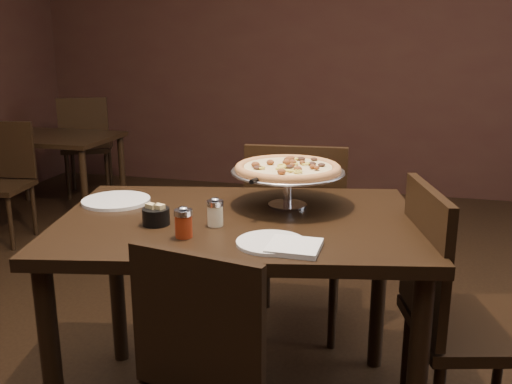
# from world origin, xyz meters

# --- Properties ---
(room) EXTENTS (6.04, 7.04, 2.84)m
(room) POSITION_xyz_m (0.06, 0.03, 1.40)
(room) COLOR black
(room) RESTS_ON ground
(dining_table) EXTENTS (1.47, 1.13, 0.82)m
(dining_table) POSITION_xyz_m (0.09, -0.08, 0.71)
(dining_table) COLOR black
(dining_table) RESTS_ON ground
(background_table) EXTENTS (1.09, 0.72, 0.68)m
(background_table) POSITION_xyz_m (-2.20, 2.10, 0.59)
(background_table) COLOR black
(background_table) RESTS_ON ground
(pizza_stand) EXTENTS (0.44, 0.44, 0.18)m
(pizza_stand) POSITION_xyz_m (0.23, 0.11, 0.97)
(pizza_stand) COLOR silver
(pizza_stand) RESTS_ON dining_table
(parmesan_shaker) EXTENTS (0.06, 0.06, 0.10)m
(parmesan_shaker) POSITION_xyz_m (0.03, -0.19, 0.87)
(parmesan_shaker) COLOR #F8EFC1
(parmesan_shaker) RESTS_ON dining_table
(pepper_flake_shaker) EXTENTS (0.06, 0.06, 0.11)m
(pepper_flake_shaker) POSITION_xyz_m (-0.03, -0.33, 0.87)
(pepper_flake_shaker) COLOR maroon
(pepper_flake_shaker) RESTS_ON dining_table
(packet_caddy) EXTENTS (0.10, 0.10, 0.08)m
(packet_caddy) POSITION_xyz_m (-0.17, -0.23, 0.85)
(packet_caddy) COLOR black
(packet_caddy) RESTS_ON dining_table
(napkin_stack) EXTENTS (0.16, 0.16, 0.02)m
(napkin_stack) POSITION_xyz_m (0.35, -0.35, 0.83)
(napkin_stack) COLOR white
(napkin_stack) RESTS_ON dining_table
(plate_left) EXTENTS (0.27, 0.27, 0.01)m
(plate_left) POSITION_xyz_m (-0.45, -0.01, 0.83)
(plate_left) COLOR white
(plate_left) RESTS_ON dining_table
(plate_near) EXTENTS (0.23, 0.23, 0.01)m
(plate_near) POSITION_xyz_m (0.27, -0.32, 0.83)
(plate_near) COLOR white
(plate_near) RESTS_ON dining_table
(serving_spatula) EXTENTS (0.13, 0.13, 0.02)m
(serving_spatula) POSITION_xyz_m (0.16, -0.06, 0.97)
(serving_spatula) COLOR silver
(serving_spatula) RESTS_ON pizza_stand
(chair_far) EXTENTS (0.50, 0.50, 0.99)m
(chair_far) POSITION_xyz_m (0.18, 0.60, 0.54)
(chair_far) COLOR black
(chair_far) RESTS_ON ground
(chair_side) EXTENTS (0.56, 0.56, 0.98)m
(chair_side) POSITION_xyz_m (0.88, -0.05, 0.53)
(chair_side) COLOR black
(chair_side) RESTS_ON ground
(bg_chair_far) EXTENTS (0.58, 0.58, 0.94)m
(bg_chair_far) POSITION_xyz_m (-2.22, 2.70, 0.51)
(bg_chair_far) COLOR black
(bg_chair_far) RESTS_ON ground
(bg_chair_near) EXTENTS (0.45, 0.45, 0.87)m
(bg_chair_near) POSITION_xyz_m (-2.18, 1.46, 0.47)
(bg_chair_near) COLOR black
(bg_chair_near) RESTS_ON ground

